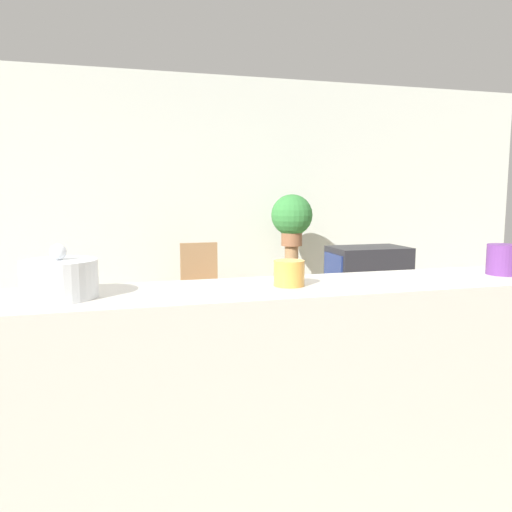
% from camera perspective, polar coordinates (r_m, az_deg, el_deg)
% --- Properties ---
extents(ground_plane, '(14.00, 14.00, 0.00)m').
position_cam_1_polar(ground_plane, '(2.77, 0.57, -22.62)').
color(ground_plane, tan).
extents(wall_back, '(9.00, 0.06, 2.70)m').
position_cam_1_polar(wall_back, '(5.78, -9.00, 6.85)').
color(wall_back, silver).
rests_on(wall_back, ground_plane).
extents(couch, '(0.91, 1.70, 0.75)m').
position_cam_1_polar(couch, '(3.79, -14.67, -9.98)').
color(couch, '#384256').
rests_on(couch, ground_plane).
extents(tv_stand, '(0.90, 0.47, 0.43)m').
position_cam_1_polar(tv_stand, '(4.72, 12.53, -7.23)').
color(tv_stand, '#9E754C').
rests_on(tv_stand, ground_plane).
extents(television, '(0.69, 0.44, 0.47)m').
position_cam_1_polar(television, '(4.63, 12.62, -1.85)').
color(television, '#232328').
rests_on(television, tv_stand).
extents(wooden_chair, '(0.44, 0.44, 0.86)m').
position_cam_1_polar(wooden_chair, '(5.24, -6.30, -2.78)').
color(wooden_chair, '#9E754C').
rests_on(wooden_chair, ground_plane).
extents(plant_stand, '(0.15, 0.15, 0.80)m').
position_cam_1_polar(plant_stand, '(5.61, 4.05, -2.86)').
color(plant_stand, '#9E754C').
rests_on(plant_stand, ground_plane).
extents(potted_plant, '(0.46, 0.46, 0.57)m').
position_cam_1_polar(potted_plant, '(5.53, 4.12, 4.48)').
color(potted_plant, '#8E5B3D').
rests_on(potted_plant, plant_stand).
extents(foreground_counter, '(2.91, 0.44, 1.04)m').
position_cam_1_polar(foreground_counter, '(2.03, 5.60, -17.94)').
color(foreground_counter, beige).
rests_on(foreground_counter, ground_plane).
extents(decorative_bowl, '(0.24, 0.24, 0.18)m').
position_cam_1_polar(decorative_bowl, '(1.74, -21.53, -2.40)').
color(decorative_bowl, silver).
rests_on(decorative_bowl, foreground_counter).
extents(candle_jar, '(0.11, 0.11, 0.09)m').
position_cam_1_polar(candle_jar, '(1.83, 3.81, -1.96)').
color(candle_jar, gold).
rests_on(candle_jar, foreground_counter).
extents(coffee_tin, '(0.13, 0.13, 0.13)m').
position_cam_1_polar(coffee_tin, '(2.32, 26.36, -0.37)').
color(coffee_tin, '#66337F').
rests_on(coffee_tin, foreground_counter).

